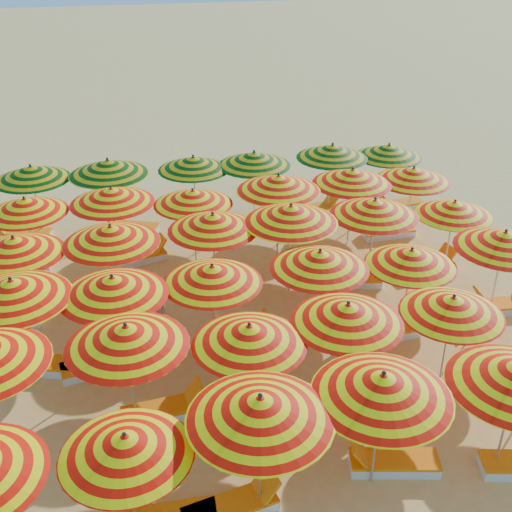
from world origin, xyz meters
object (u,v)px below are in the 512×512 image
Objects in this scene: umbrella_13 at (113,286)px; lounger_8 at (101,365)px; umbrella_2 at (260,408)px; lounger_2 at (233,507)px; umbrella_34 at (332,151)px; lounger_7 at (53,365)px; umbrella_26 at (193,197)px; umbrella_3 at (382,386)px; umbrella_24 at (25,206)px; lounger_12 at (9,320)px; umbrella_27 at (278,183)px; umbrella_30 at (31,173)px; umbrella_12 at (12,290)px; umbrella_25 at (112,196)px; umbrella_35 at (389,151)px; lounger_19 at (131,227)px; umbrella_17 at (504,240)px; lounger_11 at (503,306)px; lounger_9 at (238,338)px; umbrella_21 at (291,214)px; umbrella_15 at (320,260)px; lounger_16 at (139,257)px; umbrella_29 at (413,175)px; umbrella_28 at (352,177)px; umbrella_20 at (213,222)px; umbrella_16 at (411,257)px; lounger_20 at (315,210)px; umbrella_33 at (254,159)px; lounger_18 at (23,234)px; beachgoer_a at (161,302)px; lounger_5 at (165,410)px; umbrella_23 at (454,208)px; lounger_21 at (399,205)px; umbrella_1 at (126,445)px; umbrella_10 at (453,306)px; umbrella_19 at (111,235)px; umbrella_22 at (375,208)px; umbrella_8 at (249,335)px; lounger_15 at (19,272)px; lounger_13 at (350,279)px; umbrella_18 at (14,246)px; lounger_6 at (272,407)px; lounger_17 at (390,232)px; umbrella_7 at (126,336)px; lounger_14 at (427,267)px; umbrella_31 at (108,167)px.

umbrella_13 is 2.17m from lounger_8.
lounger_2 is (-0.50, -0.04, -2.19)m from umbrella_2.
lounger_7 is (-8.90, -7.07, -2.11)m from umbrella_34.
umbrella_3 is at bearing -76.21° from umbrella_26.
lounger_12 is at bearing -100.53° from umbrella_24.
umbrella_27 is 1.04× the size of umbrella_30.
lounger_12 is at bearing 108.31° from umbrella_12.
umbrella_25 is 1.03× the size of umbrella_35.
umbrella_13 is 7.51m from lounger_19.
umbrella_17 is 2.18m from lounger_11.
umbrella_21 is at bearing 41.38° from lounger_9.
umbrella_15 is 7.44m from umbrella_34.
lounger_7 is 1.00× the size of lounger_16.
umbrella_3 reaches higher than umbrella_29.
umbrella_2 reaches higher than umbrella_28.
lounger_12 is at bearing -176.26° from umbrella_20.
umbrella_15 is at bearing 176.66° from umbrella_16.
lounger_20 is (7.30, 7.28, 0.00)m from lounger_8.
umbrella_27 is 2.44m from umbrella_33.
umbrella_3 reaches higher than umbrella_20.
beachgoer_a is (4.07, -5.72, 0.48)m from lounger_18.
lounger_2 is 2.91m from lounger_5.
lounger_7 is at bearing -83.44° from umbrella_30.
umbrella_23 is 1.30× the size of lounger_21.
umbrella_13 is at bearing 135.94° from umbrella_3.
umbrella_35 is at bearing 47.72° from umbrella_28.
umbrella_20 is at bearing -145.92° from umbrella_35.
umbrella_1 is 1.12× the size of umbrella_10.
umbrella_22 is at bearing 1.61° from umbrella_19.
lounger_12 is at bearing -178.60° from umbrella_21.
lounger_7 is at bearing -164.32° from umbrella_22.
umbrella_1 is at bearing -136.24° from umbrella_8.
umbrella_22 is 10.38m from lounger_15.
umbrella_24 is 1.62× the size of lounger_8.
lounger_21 is (0.41, 4.41, -1.90)m from umbrella_23.
lounger_13 is at bearing -107.39° from umbrella_28.
umbrella_29 is 1.61× the size of lounger_16.
umbrella_18 is 10.82m from umbrella_34.
lounger_6 is 7.38m from lounger_11.
lounger_17 is (4.19, 9.52, -2.18)m from umbrella_3.
umbrella_20 is 7.60m from lounger_18.
umbrella_16 is 1.11× the size of umbrella_18.
umbrella_19 is 1.24× the size of umbrella_25.
umbrella_7 is 3.72m from lounger_2.
umbrella_35 reaches higher than lounger_8.
umbrella_1 is 0.94× the size of umbrella_21.
umbrella_7 reaches higher than lounger_14.
lounger_21 is at bearing 17.60° from umbrella_26.
umbrella_27 is 1.67× the size of lounger_12.
umbrella_31 is 1.83× the size of lounger_5.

